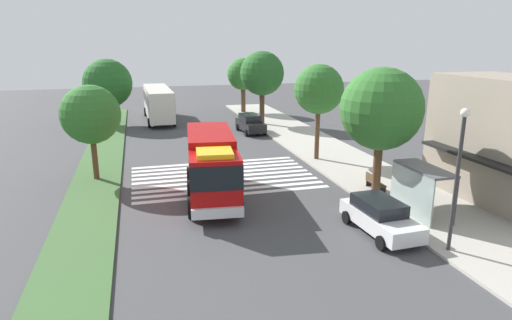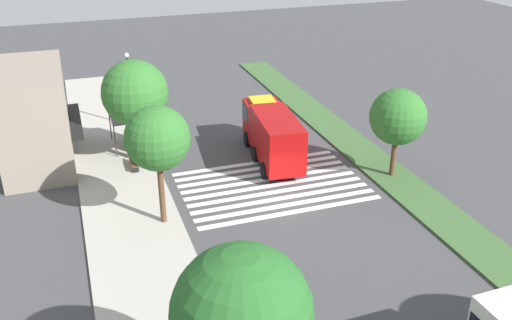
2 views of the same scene
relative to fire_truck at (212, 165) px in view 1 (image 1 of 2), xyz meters
name	(u,v)px [view 1 (image 1 of 2)]	position (x,y,z in m)	size (l,w,h in m)	color
ground_plane	(218,168)	(-6.10, 1.42, -2.05)	(120.00, 120.00, 0.00)	#424244
sidewalk	(339,159)	(-6.10, 10.70, -1.98)	(60.00, 5.45, 0.14)	#ADA89E
median_strip	(98,176)	(-6.10, -6.62, -1.98)	(60.00, 3.00, 0.14)	#3D6033
crosswalk	(224,177)	(-4.05, 1.42, -2.04)	(7.65, 11.78, 0.01)	silver
fire_truck	(212,165)	(0.00, 0.00, 0.00)	(8.91, 3.49, 3.65)	#A50C0C
parked_car_west	(250,123)	(-17.75, 6.77, -1.14)	(4.66, 2.23, 1.78)	black
parked_car_mid	(380,216)	(6.51, 6.77, -1.21)	(4.61, 2.20, 1.61)	silver
transit_bus	(158,102)	(-26.83, -1.52, 0.12)	(11.32, 3.07, 3.66)	silver
bus_stop_shelter	(418,182)	(5.23, 9.55, -0.16)	(3.50, 1.40, 2.46)	#4C4C51
bench_near_shelter	(375,182)	(1.23, 9.54, -1.46)	(1.60, 0.50, 0.90)	#4C3823
street_lamp	(458,169)	(9.07, 8.57, 1.66)	(0.36, 0.36, 6.03)	#2D2D30
storefront_building	(512,142)	(4.59, 15.64, 1.38)	(8.91, 5.26, 6.86)	gray
sidewalk_tree_far_west	(243,74)	(-29.89, 8.97, 2.68)	(3.88, 3.88, 6.58)	#513823
sidewalk_tree_west	(262,74)	(-21.38, 8.97, 3.36)	(4.57, 4.57, 7.59)	#47301E
sidewalk_tree_center	(319,90)	(-6.35, 8.97, 3.25)	(3.60, 3.60, 6.99)	#513823
sidewalk_tree_east	(381,109)	(2.29, 8.97, 3.07)	(4.49, 4.49, 7.25)	#513823
median_tree_far_west	(108,83)	(-25.37, -6.62, 2.38)	(5.04, 5.04, 6.81)	#513823
median_tree_west	(91,115)	(-5.43, -6.62, 2.23)	(3.67, 3.67, 5.99)	#513823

